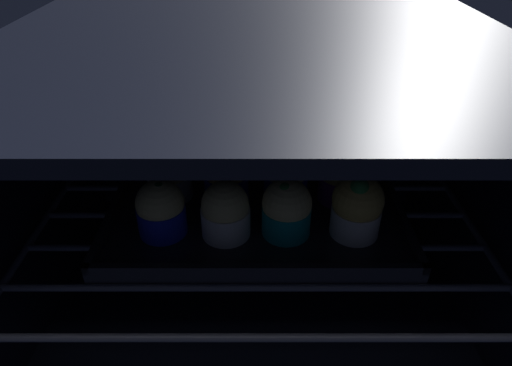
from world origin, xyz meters
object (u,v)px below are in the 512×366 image
(muffin_row0_col0, at_px, (161,209))
(muffin_row0_col1, at_px, (226,212))
(muffin_row1_col3, at_px, (341,176))
(muffin_row2_col1, at_px, (231,146))
(muffin_row1_col0, at_px, (168,171))
(muffin_row1_col2, at_px, (286,175))
(muffin_row0_col3, at_px, (357,206))
(muffin_row2_col2, at_px, (283,147))
(muffin_row1_col1, at_px, (226,175))
(muffin_row0_col2, at_px, (287,209))
(muffin_row2_col0, at_px, (180,145))
(muffin_row2_col3, at_px, (336,147))
(baking_tray, at_px, (256,200))

(muffin_row0_col0, height_order, muffin_row0_col1, same)
(muffin_row0_col1, xyz_separation_m, muffin_row1_col3, (0.14, 0.07, 0.00))
(muffin_row0_col1, bearing_deg, muffin_row2_col1, 89.82)
(muffin_row1_col3, bearing_deg, muffin_row1_col0, 178.49)
(muffin_row1_col2, bearing_deg, muffin_row0_col0, -153.98)
(muffin_row0_col0, height_order, muffin_row0_col3, muffin_row0_col3)
(muffin_row1_col0, bearing_deg, muffin_row1_col2, -0.79)
(muffin_row2_col2, bearing_deg, muffin_row1_col1, -135.18)
(muffin_row0_col2, relative_size, muffin_row0_col3, 0.87)
(muffin_row0_col2, distance_m, muffin_row2_col1, 0.16)
(muffin_row1_col1, xyz_separation_m, muffin_row2_col1, (0.00, 0.08, 0.00))
(muffin_row0_col0, bearing_deg, muffin_row1_col3, 17.44)
(muffin_row2_col0, xyz_separation_m, muffin_row2_col3, (0.22, 0.00, -0.00))
(muffin_row1_col2, bearing_deg, baking_tray, -179.15)
(muffin_row2_col2, distance_m, muffin_row2_col3, 0.07)
(muffin_row0_col3, height_order, muffin_row1_col2, muffin_row0_col3)
(muffin_row0_col1, bearing_deg, muffin_row1_col3, 26.80)
(muffin_row2_col2, bearing_deg, muffin_row1_col3, -47.52)
(muffin_row2_col2, bearing_deg, muffin_row0_col2, -91.48)
(muffin_row1_col1, xyz_separation_m, muffin_row2_col2, (0.08, 0.08, -0.00))
(muffin_row1_col1, bearing_deg, muffin_row2_col0, 131.29)
(muffin_row0_col1, bearing_deg, muffin_row2_col3, 45.51)
(muffin_row1_col0, relative_size, muffin_row2_col2, 1.08)
(muffin_row0_col3, bearing_deg, muffin_row2_col3, 90.45)
(muffin_row1_col0, bearing_deg, muffin_row0_col2, -27.27)
(muffin_row0_col1, height_order, muffin_row1_col0, muffin_row1_col0)
(muffin_row0_col2, relative_size, muffin_row2_col1, 0.90)
(muffin_row0_col3, bearing_deg, muffin_row0_col2, 179.40)
(muffin_row1_col2, distance_m, muffin_row2_col0, 0.16)
(muffin_row0_col1, relative_size, muffin_row1_col0, 0.87)
(muffin_row1_col0, relative_size, muffin_row2_col1, 1.01)
(muffin_row0_col0, distance_m, muffin_row1_col0, 0.07)
(muffin_row1_col1, xyz_separation_m, muffin_row2_col3, (0.15, 0.08, -0.00))
(muffin_row0_col0, height_order, muffin_row1_col0, muffin_row1_col0)
(muffin_row0_col2, relative_size, muffin_row1_col3, 0.95)
(muffin_row0_col1, distance_m, muffin_row2_col0, 0.17)
(muffin_row0_col1, bearing_deg, muffin_row0_col3, 0.63)
(muffin_row0_col1, xyz_separation_m, muffin_row1_col0, (-0.08, 0.08, 0.01))
(baking_tray, bearing_deg, muffin_row1_col0, 178.65)
(baking_tray, xyz_separation_m, muffin_row0_col3, (0.11, -0.07, 0.04))
(muffin_row2_col0, distance_m, muffin_row2_col2, 0.14)
(muffin_row1_col2, relative_size, muffin_row2_col0, 0.92)
(muffin_row2_col2, bearing_deg, muffin_row2_col3, 1.71)
(muffin_row1_col1, bearing_deg, muffin_row1_col3, 0.05)
(muffin_row0_col0, xyz_separation_m, muffin_row1_col0, (-0.00, 0.07, 0.01))
(muffin_row1_col1, bearing_deg, muffin_row1_col0, 175.39)
(muffin_row1_col0, xyz_separation_m, muffin_row2_col3, (0.22, 0.07, -0.00))
(baking_tray, relative_size, muffin_row2_col3, 4.89)
(muffin_row1_col0, bearing_deg, muffin_row2_col3, 17.87)
(muffin_row0_col1, distance_m, muffin_row1_col0, 0.11)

